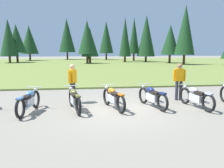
{
  "coord_description": "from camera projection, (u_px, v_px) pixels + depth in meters",
  "views": [
    {
      "loc": [
        -1.21,
        -8.45,
        2.28
      ],
      "look_at": [
        0.0,
        0.6,
        0.9
      ],
      "focal_mm": 36.56,
      "sensor_mm": 36.0,
      "label": 1
    }
  ],
  "objects": [
    {
      "name": "motorcycle_olive",
      "position": [
        74.0,
        99.0,
        8.58
      ],
      "size": [
        0.73,
        2.07,
        0.88
      ],
      "color": "black",
      "rests_on": "ground"
    },
    {
      "name": "forest_treeline",
      "position": [
        113.0,
        37.0,
        40.12
      ],
      "size": [
        37.68,
        28.0,
        9.01
      ],
      "color": "#47331E",
      "rests_on": "ground"
    },
    {
      "name": "motorcycle_silver",
      "position": [
        196.0,
        97.0,
        9.0
      ],
      "size": [
        0.7,
        2.08,
        0.88
      ],
      "color": "black",
      "rests_on": "ground"
    },
    {
      "name": "rider_with_back_turned",
      "position": [
        179.0,
        79.0,
        10.26
      ],
      "size": [
        0.54,
        0.29,
        1.67
      ],
      "color": "#2D2D38",
      "rests_on": "ground"
    },
    {
      "name": "rider_checking_bike",
      "position": [
        73.0,
        81.0,
        9.73
      ],
      "size": [
        0.36,
        0.5,
        1.67
      ],
      "color": "#2D2D38",
      "rests_on": "ground"
    },
    {
      "name": "motorcycle_sky_blue",
      "position": [
        29.0,
        101.0,
        8.26
      ],
      "size": [
        0.64,
        2.09,
        0.88
      ],
      "color": "black",
      "rests_on": "ground"
    },
    {
      "name": "motorcycle_orange",
      "position": [
        113.0,
        98.0,
        8.82
      ],
      "size": [
        0.78,
        2.05,
        0.88
      ],
      "color": "black",
      "rests_on": "ground"
    },
    {
      "name": "motorcycle_navy",
      "position": [
        152.0,
        96.0,
        9.08
      ],
      "size": [
        0.77,
        2.06,
        0.88
      ],
      "color": "black",
      "rests_on": "ground"
    },
    {
      "name": "grass_moorland",
      "position": [
        89.0,
        64.0,
        34.94
      ],
      "size": [
        80.0,
        44.0,
        0.1
      ],
      "primitive_type": "cube",
      "color": "olive",
      "rests_on": "ground"
    },
    {
      "name": "ground_plane",
      "position": [
        114.0,
        109.0,
        8.78
      ],
      "size": [
        140.0,
        140.0,
        0.0
      ],
      "primitive_type": "plane",
      "color": "gray"
    }
  ]
}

